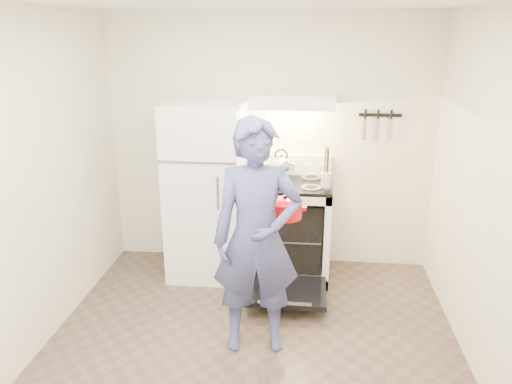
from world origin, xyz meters
TOP-DOWN VIEW (x-y plane):
  - floor at (0.00, 0.00)m, footprint 3.60×3.60m
  - back_wall at (0.00, 1.80)m, footprint 3.20×0.02m
  - refrigerator at (-0.58, 1.45)m, footprint 0.70×0.70m
  - stove_body at (0.23, 1.48)m, footprint 0.76×0.65m
  - cooktop at (0.23, 1.48)m, footprint 0.76×0.65m
  - backsplash at (0.23, 1.76)m, footprint 0.76×0.07m
  - oven_door at (0.23, 0.88)m, footprint 0.70×0.54m
  - oven_rack at (0.23, 1.48)m, footprint 0.60×0.52m
  - range_hood at (0.23, 1.55)m, footprint 0.76×0.50m
  - knife_strip at (1.05, 1.79)m, footprint 0.40×0.02m
  - pizza_stone at (0.29, 1.50)m, footprint 0.32×0.32m
  - tea_kettle at (0.13, 1.59)m, footprint 0.24×0.20m
  - utensil_jar at (0.55, 1.28)m, footprint 0.09×0.09m
  - person at (0.03, 0.28)m, footprint 0.70×0.51m
  - dutch_oven at (0.22, 0.61)m, footprint 0.33×0.26m

SIDE VIEW (x-z plane):
  - floor at x=0.00m, z-range 0.00..0.00m
  - oven_door at x=0.23m, z-range 0.10..0.15m
  - oven_rack at x=0.23m, z-range 0.43..0.45m
  - pizza_stone at x=0.29m, z-range 0.45..0.46m
  - stove_body at x=0.23m, z-range 0.00..0.92m
  - refrigerator at x=-0.58m, z-range 0.00..1.70m
  - person at x=0.03m, z-range 0.00..1.77m
  - cooktop at x=0.23m, z-range 0.92..0.95m
  - dutch_oven at x=0.22m, z-range 0.88..1.10m
  - utensil_jar at x=0.55m, z-range 0.98..1.11m
  - backsplash at x=0.23m, z-range 0.95..1.15m
  - tea_kettle at x=0.13m, z-range 0.95..1.24m
  - back_wall at x=0.00m, z-range 0.00..2.50m
  - knife_strip at x=1.05m, z-range 1.54..1.56m
  - range_hood at x=0.23m, z-range 1.65..1.77m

